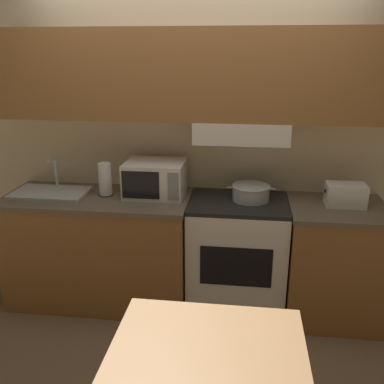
{
  "coord_description": "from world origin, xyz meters",
  "views": [
    {
      "loc": [
        0.41,
        -3.36,
        1.99
      ],
      "look_at": [
        0.05,
        -0.57,
        1.05
      ],
      "focal_mm": 40.0,
      "sensor_mm": 36.0,
      "label": 1
    }
  ],
  "objects": [
    {
      "name": "ground_plane",
      "position": [
        0.0,
        0.0,
        0.0
      ],
      "size": [
        16.0,
        16.0,
        0.0
      ],
      "primitive_type": "plane",
      "color": "#7F664C"
    },
    {
      "name": "wall_back",
      "position": [
        0.01,
        -0.07,
        1.53
      ],
      "size": [
        5.31,
        0.38,
        2.55
      ],
      "color": "beige",
      "rests_on": "ground_plane"
    },
    {
      "name": "lower_counter_main",
      "position": [
        -0.73,
        -0.32,
        0.45
      ],
      "size": [
        1.46,
        0.66,
        0.9
      ],
      "color": "#936033",
      "rests_on": "ground_plane"
    },
    {
      "name": "lower_counter_right_stub",
      "position": [
        1.11,
        -0.32,
        0.45
      ],
      "size": [
        0.72,
        0.66,
        0.9
      ],
      "color": "#936033",
      "rests_on": "ground_plane"
    },
    {
      "name": "stove_range",
      "position": [
        0.37,
        -0.29,
        0.45
      ],
      "size": [
        0.74,
        0.59,
        0.9
      ],
      "color": "white",
      "rests_on": "ground_plane"
    },
    {
      "name": "cooking_pot",
      "position": [
        0.46,
        -0.26,
        0.97
      ],
      "size": [
        0.37,
        0.29,
        0.12
      ],
      "color": "#B7BABF",
      "rests_on": "stove_range"
    },
    {
      "name": "microwave",
      "position": [
        -0.28,
        -0.22,
        1.04
      ],
      "size": [
        0.46,
        0.38,
        0.27
      ],
      "color": "white",
      "rests_on": "lower_counter_main"
    },
    {
      "name": "toaster",
      "position": [
        1.15,
        -0.3,
        0.99
      ],
      "size": [
        0.29,
        0.17,
        0.17
      ],
      "color": "white",
      "rests_on": "lower_counter_right_stub"
    },
    {
      "name": "sink_basin",
      "position": [
        -1.11,
        -0.32,
        0.92
      ],
      "size": [
        0.58,
        0.35,
        0.27
      ],
      "color": "#B7BABF",
      "rests_on": "lower_counter_main"
    },
    {
      "name": "paper_towel_roll",
      "position": [
        -0.67,
        -0.28,
        1.03
      ],
      "size": [
        0.12,
        0.12,
        0.26
      ],
      "color": "black",
      "rests_on": "lower_counter_main"
    },
    {
      "name": "dining_table",
      "position": [
        0.28,
        -1.83,
        0.63
      ],
      "size": [
        0.87,
        0.76,
        0.75
      ],
      "color": "#B27F4C",
      "rests_on": "ground_plane"
    }
  ]
}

